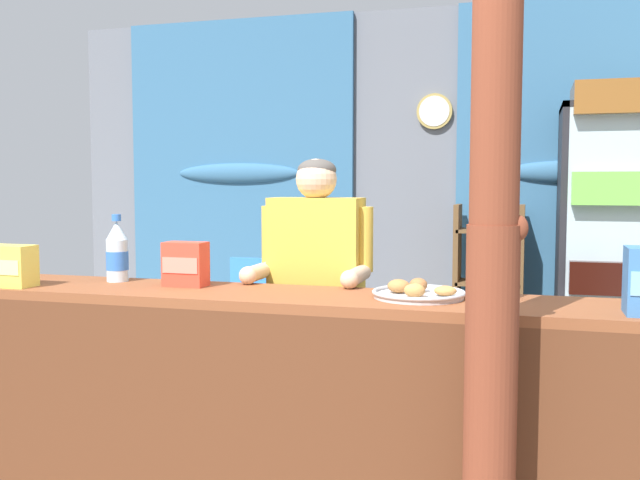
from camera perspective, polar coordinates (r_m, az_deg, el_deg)
ground_plane at (r=3.91m, az=1.80°, el=-16.09°), size 8.07×8.07×0.00m
back_wall_curtained at (r=5.53m, az=6.52°, el=4.47°), size 5.46×0.22×2.67m
stall_counter at (r=2.88m, az=-2.60°, el=-11.84°), size 2.93×0.49×0.93m
timber_post at (r=2.32m, az=13.62°, el=-0.09°), size 0.19×0.17×2.49m
drink_fridge at (r=4.97m, az=22.20°, el=0.90°), size 0.66×0.76×1.99m
bottle_shelf_rack at (r=5.20m, az=13.22°, el=-3.73°), size 0.48×0.28×1.23m
plastic_lawn_chair at (r=4.89m, az=-5.42°, el=-5.87°), size 0.45×0.45×0.86m
shopkeeper at (r=3.35m, az=-0.33°, el=-2.91°), size 0.54×0.42×1.49m
soda_bottle_water at (r=3.37m, az=-15.82°, el=-1.00°), size 0.10×0.10×0.30m
soda_bottle_orange_soda at (r=2.85m, az=14.53°, el=-2.39°), size 0.07×0.07×0.26m
snack_box_crackers at (r=3.15m, az=-10.63°, el=-1.90°), size 0.18×0.11×0.19m
snack_box_instant_noodle at (r=3.37m, az=-23.54°, el=-1.89°), size 0.23×0.12×0.18m
pastry_tray at (r=2.81m, az=7.80°, el=-4.16°), size 0.36×0.36×0.07m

